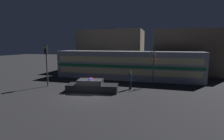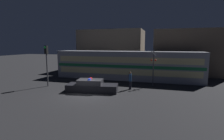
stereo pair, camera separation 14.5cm
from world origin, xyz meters
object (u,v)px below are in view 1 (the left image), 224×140
(pedestrian, at_px, (130,80))
(traffic_light_corner, at_px, (46,59))
(train, at_px, (126,65))
(crossing_signal_near, at_px, (153,65))
(police_car, at_px, (92,87))

(pedestrian, height_order, traffic_light_corner, traffic_light_corner)
(traffic_light_corner, bearing_deg, train, 41.39)
(train, bearing_deg, crossing_signal_near, -39.28)
(police_car, distance_m, crossing_signal_near, 7.35)
(pedestrian, bearing_deg, crossing_signal_near, 48.83)
(crossing_signal_near, bearing_deg, traffic_light_corner, -162.01)
(train, distance_m, traffic_light_corner, 10.16)
(train, xyz_separation_m, crossing_signal_near, (3.69, -3.02, 0.43))
(police_car, xyz_separation_m, pedestrian, (3.49, 1.90, 0.45))
(train, height_order, traffic_light_corner, traffic_light_corner)
(train, height_order, police_car, train)
(train, xyz_separation_m, pedestrian, (1.54, -5.48, -0.92))
(police_car, bearing_deg, traffic_light_corner, 163.91)
(train, height_order, pedestrian, train)
(train, bearing_deg, pedestrian, -74.34)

